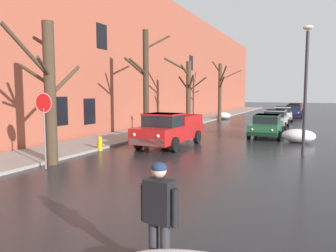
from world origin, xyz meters
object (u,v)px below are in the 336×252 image
at_px(sedan_green_parked_kerbside_close, 267,125).
at_px(bare_tree_at_the_corner, 49,90).
at_px(bare_tree_second_along_sidewalk, 146,82).
at_px(bare_tree_mid_block, 188,91).
at_px(fire_hydrant, 100,143).
at_px(stop_sign_at_corner, 44,110).
at_px(sedan_maroon_at_far_intersection, 295,108).
at_px(pedestrian_with_coffee, 159,211).
at_px(sedan_white_parked_far_down_block, 283,113).
at_px(sedan_silver_parked_kerbside_mid, 275,118).
at_px(sedan_darkblue_queued_behind_truck, 293,111).
at_px(pickup_truck_red_approaching_near_lane, 169,130).
at_px(bare_tree_far_down_block, 220,89).
at_px(street_lamp_post, 306,83).

bearing_deg(sedan_green_parked_kerbside_close, bare_tree_at_the_corner, -118.69).
height_order(bare_tree_second_along_sidewalk, bare_tree_mid_block, bare_tree_second_along_sidewalk).
distance_m(fire_hydrant, stop_sign_at_corner, 4.35).
relative_size(sedan_maroon_at_far_intersection, stop_sign_at_corner, 1.62).
xyz_separation_m(bare_tree_at_the_corner, sedan_green_parked_kerbside_close, (6.48, 11.84, -2.15)).
bearing_deg(pedestrian_with_coffee, sedan_white_parked_far_down_block, 92.03).
bearing_deg(pedestrian_with_coffee, sedan_silver_parked_kerbside_mid, 92.48).
distance_m(bare_tree_second_along_sidewalk, bare_tree_mid_block, 6.95).
xyz_separation_m(bare_tree_at_the_corner, sedan_silver_parked_kerbside_mid, (6.29, 18.00, -2.15)).
bearing_deg(bare_tree_mid_block, sedan_darkblue_queued_behind_truck, 67.16).
bearing_deg(pickup_truck_red_approaching_near_lane, bare_tree_second_along_sidewalk, 141.82).
xyz_separation_m(bare_tree_mid_block, fire_hydrant, (-0.11, -11.35, -2.57)).
height_order(bare_tree_far_down_block, sedan_darkblue_queued_behind_truck, bare_tree_far_down_block).
xyz_separation_m(bare_tree_at_the_corner, sedan_darkblue_queued_behind_truck, (6.87, 30.91, -2.15)).
bearing_deg(sedan_maroon_at_far_intersection, bare_tree_mid_block, -105.45).
bearing_deg(sedan_darkblue_queued_behind_truck, bare_tree_second_along_sidewalk, -106.44).
xyz_separation_m(sedan_silver_parked_kerbside_mid, sedan_darkblue_queued_behind_truck, (0.58, 12.91, 0.00)).
xyz_separation_m(pedestrian_with_coffee, stop_sign_at_corner, (-6.92, 4.59, 1.13)).
bearing_deg(bare_tree_mid_block, bare_tree_far_down_block, 89.50).
bearing_deg(bare_tree_at_the_corner, sedan_darkblue_queued_behind_truck, 77.48).
distance_m(bare_tree_mid_block, sedan_darkblue_queued_behind_truck, 17.82).
relative_size(bare_tree_at_the_corner, pedestrian_with_coffee, 3.10).
height_order(bare_tree_second_along_sidewalk, pickup_truck_red_approaching_near_lane, bare_tree_second_along_sidewalk).
bearing_deg(bare_tree_at_the_corner, sedan_green_parked_kerbside_close, 61.31).
height_order(bare_tree_at_the_corner, pedestrian_with_coffee, bare_tree_at_the_corner).
height_order(bare_tree_mid_block, stop_sign_at_corner, bare_tree_mid_block).
relative_size(bare_tree_mid_block, sedan_silver_parked_kerbside_mid, 1.26).
distance_m(sedan_green_parked_kerbside_close, sedan_maroon_at_far_intersection, 26.61).
relative_size(bare_tree_second_along_sidewalk, street_lamp_post, 1.13).
bearing_deg(sedan_white_parked_far_down_block, sedan_green_parked_kerbside_close, -88.87).
bearing_deg(pickup_truck_red_approaching_near_lane, sedan_darkblue_queued_behind_truck, 79.83).
distance_m(sedan_maroon_at_far_intersection, pedestrian_with_coffee, 43.72).
xyz_separation_m(fire_hydrant, street_lamp_post, (8.95, 2.97, 2.85)).
height_order(sedan_maroon_at_far_intersection, pedestrian_with_coffee, pedestrian_with_coffee).
bearing_deg(sedan_silver_parked_kerbside_mid, bare_tree_far_down_block, 137.23).
bearing_deg(pickup_truck_red_approaching_near_lane, stop_sign_at_corner, -107.01).
height_order(bare_tree_far_down_block, fire_hydrant, bare_tree_far_down_block).
relative_size(pedestrian_with_coffee, stop_sign_at_corner, 0.63).
height_order(pedestrian_with_coffee, stop_sign_at_corner, stop_sign_at_corner).
height_order(sedan_green_parked_kerbside_close, street_lamp_post, street_lamp_post).
xyz_separation_m(bare_tree_mid_block, sedan_darkblue_queued_behind_truck, (6.86, 16.30, -2.18)).
relative_size(bare_tree_mid_block, bare_tree_far_down_block, 0.88).
relative_size(sedan_white_parked_far_down_block, fire_hydrant, 5.77).
bearing_deg(stop_sign_at_corner, fire_hydrant, 97.02).
height_order(sedan_white_parked_far_down_block, fire_hydrant, sedan_white_parked_far_down_block).
distance_m(pedestrian_with_coffee, stop_sign_at_corner, 8.38).
distance_m(sedan_white_parked_far_down_block, fire_hydrant, 22.77).
bearing_deg(bare_tree_second_along_sidewalk, fire_hydrant, -91.52).
xyz_separation_m(bare_tree_far_down_block, sedan_green_parked_kerbside_close, (6.40, -11.90, -2.52)).
bearing_deg(sedan_maroon_at_far_intersection, fire_hydrant, -100.77).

